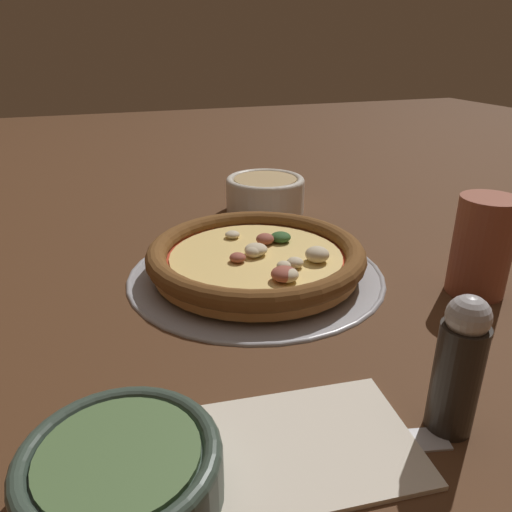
# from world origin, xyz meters

# --- Properties ---
(ground_plane) EXTENTS (3.00, 3.00, 0.00)m
(ground_plane) POSITION_xyz_m (0.00, 0.00, 0.00)
(ground_plane) COLOR #4C2D19
(pizza_tray) EXTENTS (0.31, 0.31, 0.01)m
(pizza_tray) POSITION_xyz_m (0.00, 0.00, 0.00)
(pizza_tray) COLOR #9E9EA3
(pizza_tray) RESTS_ON ground_plane
(pizza) EXTENTS (0.26, 0.26, 0.04)m
(pizza) POSITION_xyz_m (-0.00, 0.00, 0.02)
(pizza) COLOR #BC7F42
(pizza) RESTS_ON pizza_tray
(bowl_near) EXTENTS (0.13, 0.13, 0.06)m
(bowl_near) POSITION_xyz_m (-0.10, -0.22, 0.03)
(bowl_near) COLOR silver
(bowl_near) RESTS_ON ground_plane
(bowl_far) EXTENTS (0.13, 0.13, 0.04)m
(bowl_far) POSITION_xyz_m (0.18, 0.28, 0.02)
(bowl_far) COLOR #334238
(bowl_far) RESTS_ON ground_plane
(drinking_cup) EXTENTS (0.06, 0.06, 0.11)m
(drinking_cup) POSITION_xyz_m (-0.22, 0.12, 0.06)
(drinking_cup) COLOR brown
(drinking_cup) RESTS_ON ground_plane
(napkin) EXTENTS (0.16, 0.13, 0.01)m
(napkin) POSITION_xyz_m (0.06, 0.27, 0.00)
(napkin) COLOR beige
(napkin) RESTS_ON ground_plane
(fork) EXTENTS (0.17, 0.05, 0.00)m
(fork) POSITION_xyz_m (0.03, 0.28, 0.00)
(fork) COLOR #B7B7BC
(fork) RESTS_ON ground_plane
(pepper_shaker) EXTENTS (0.03, 0.03, 0.11)m
(pepper_shaker) POSITION_xyz_m (-0.05, 0.29, 0.05)
(pepper_shaker) COLOR black
(pepper_shaker) RESTS_ON ground_plane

